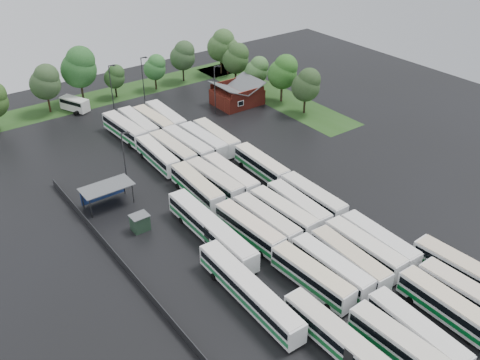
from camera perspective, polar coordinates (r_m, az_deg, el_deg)
ground at (r=80.73m, az=3.95°, el=-5.50°), size 160.00×160.00×0.00m
brick_building at (r=122.35m, az=-0.30°, el=8.92°), size 10.07×8.60×5.39m
wash_shed at (r=87.67m, az=-14.13°, el=-0.87°), size 8.20×4.20×3.58m
utility_hut at (r=81.53m, az=-10.62°, el=-4.47°), size 2.70×2.20×2.62m
grass_strip_north at (r=131.14m, az=-14.03°, el=8.67°), size 80.00×10.00×0.01m
grass_strip_east at (r=128.80m, az=3.33°, el=9.14°), size 10.00×50.00×0.01m
west_fence at (r=76.73m, az=-12.98°, el=-8.03°), size 0.10×50.00×1.20m
bus_r0c0 at (r=64.08m, az=16.76°, el=-16.61°), size 3.27×12.91×3.56m
bus_r0c1 at (r=65.96m, az=18.34°, el=-15.22°), size 3.37×13.11×3.62m
bus_r0c3 at (r=70.35m, az=21.19°, el=-12.44°), size 2.87×12.80×3.55m
bus_r0c4 at (r=72.50m, az=23.22°, el=-11.41°), size 3.23×13.18×3.64m
bus_r1c0 at (r=70.34m, az=7.69°, el=-10.17°), size 3.35×12.84×3.54m
bus_r1c1 at (r=72.08m, az=9.74°, el=-9.18°), size 2.90×12.76×3.54m
bus_r1c2 at (r=73.70m, az=11.61°, el=-8.34°), size 3.19×12.95×3.58m
bus_r1c3 at (r=76.06m, az=13.11°, el=-7.14°), size 2.74×12.81×3.56m
bus_r1c4 at (r=77.83m, az=14.61°, el=-6.39°), size 3.04×12.78×3.54m
bus_r2c0 at (r=77.79m, az=1.00°, el=-5.21°), size 3.35×12.95×3.57m
bus_r2c1 at (r=79.44m, az=2.83°, el=-4.39°), size 3.01×12.82×3.55m
bus_r2c2 at (r=81.39m, az=4.63°, el=-3.51°), size 3.16×12.77×3.53m
bus_r2c3 at (r=83.10m, az=6.24°, el=-2.80°), size 3.17×12.76×3.53m
bus_r2c4 at (r=85.36m, az=7.78°, el=-1.89°), size 2.84×12.86×3.57m
bus_r3c0 at (r=87.46m, az=-4.60°, el=-0.77°), size 3.37×13.22×3.65m
bus_r3c1 at (r=89.06m, az=-2.76°, el=-0.08°), size 3.23×12.98×3.59m
bus_r3c2 at (r=90.16m, az=-1.02°, el=0.38°), size 2.87×13.00×3.61m
bus_r3c4 at (r=93.67m, az=2.29°, el=1.61°), size 3.18×12.94×3.58m
bus_r4c0 at (r=97.85m, az=-8.79°, el=2.59°), size 3.21×12.71×3.51m
bus_r4c1 at (r=99.28m, az=-7.20°, el=3.17°), size 2.88×12.77×3.54m
bus_r4c2 at (r=100.42m, az=-5.59°, el=3.67°), size 3.21×13.34×3.69m
bus_r4c3 at (r=101.91m, az=-3.95°, el=4.14°), size 2.95×12.93×3.59m
bus_r4c4 at (r=103.26m, az=-2.54°, el=4.57°), size 3.23×12.98×3.59m
bus_r5c0 at (r=108.76m, az=-12.21°, el=5.33°), size 3.44×13.36×3.69m
bus_r5c1 at (r=110.08m, az=-10.79°, el=5.81°), size 3.05×13.23×3.67m
bus_r5c2 at (r=111.08m, az=-9.17°, el=6.16°), size 3.10×12.72×3.52m
bus_r5c3 at (r=112.32m, az=-7.92°, el=6.60°), size 3.36×13.34×3.68m
artic_bus_west_a at (r=62.52m, az=11.64°, el=-17.23°), size 2.91×18.95×3.51m
artic_bus_west_b at (r=77.58m, az=-3.11°, el=-5.31°), size 3.14×19.87×3.68m
artic_bus_west_c at (r=67.77m, az=0.96°, el=-11.72°), size 3.17×19.11×3.53m
minibus at (r=124.46m, az=-17.22°, el=7.77°), size 4.95×7.12×2.93m
tree_north_1 at (r=123.59m, az=-20.02°, el=9.84°), size 6.59×6.59×10.92m
tree_north_2 at (r=126.16m, az=-16.76°, el=11.49°), size 7.90×7.90×13.09m
tree_north_3 at (r=128.36m, az=-13.20°, el=10.71°), size 4.74×4.74×7.86m
tree_north_4 at (r=131.13m, az=-9.03°, el=11.82°), size 5.24×5.24×8.68m
tree_north_5 at (r=135.27m, az=-6.09°, el=13.08°), size 6.20×6.20×10.27m
tree_north_6 at (r=139.85m, az=-1.97°, el=14.19°), size 6.98×6.98×11.56m
tree_east_0 at (r=116.88m, az=7.14°, el=10.06°), size 6.16×6.16×10.20m
tree_east_1 at (r=122.48m, az=4.66°, el=11.45°), size 6.64×6.64×11.00m
tree_east_2 at (r=127.24m, az=1.86°, el=11.67°), size 5.44×5.41×8.96m
tree_east_3 at (r=132.08m, az=-0.38°, el=12.86°), size 6.31×6.31×10.46m
tree_east_4 at (r=139.57m, az=-1.26°, el=13.56°), size 5.66×5.66×9.37m
lamp_post_ne at (r=115.93m, az=-2.65°, el=9.92°), size 1.65×0.32×10.73m
lamp_post_nw at (r=90.25m, az=-12.20°, el=2.49°), size 1.56×0.30×10.11m
lamp_post_back_w at (r=119.66m, az=-13.53°, el=9.76°), size 1.65×0.32×10.68m
lamp_post_back_e at (r=123.18m, az=-10.28°, el=10.75°), size 1.65×0.32×10.72m
puddle_0 at (r=70.82m, az=12.79°, el=-12.57°), size 5.24×5.24×0.01m
puddle_1 at (r=76.33m, az=18.83°, el=-9.92°), size 4.17×4.17×0.01m
puddle_2 at (r=79.81m, az=-0.36°, el=-5.89°), size 5.55×5.55×0.01m
puddle_3 at (r=82.94m, az=5.65°, el=-4.46°), size 2.85×2.85×0.01m
puddle_4 at (r=82.61m, az=20.13°, el=-6.68°), size 3.75×3.75×0.01m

